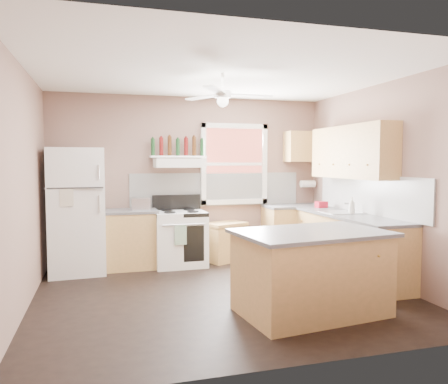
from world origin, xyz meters
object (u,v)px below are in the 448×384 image
object	(u,v)px
island	(311,274)
refrigerator	(76,211)
cart	(226,242)
stove	(180,239)
toaster	(141,204)

from	to	relation	value
island	refrigerator	bearing A→B (deg)	128.36
refrigerator	cart	distance (m)	2.41
stove	toaster	bearing A→B (deg)	173.49
refrigerator	stove	xyz separation A→B (m)	(1.54, 0.03, -0.49)
refrigerator	toaster	size ratio (longest dim) A/B	6.57
toaster	stove	world-z (taller)	toaster
toaster	stove	distance (m)	0.82
stove	island	xyz separation A→B (m)	(0.99, -2.52, 0.00)
refrigerator	island	xyz separation A→B (m)	(2.53, -2.49, -0.49)
toaster	refrigerator	bearing A→B (deg)	-172.70
toaster	cart	bearing A→B (deg)	4.28
refrigerator	island	distance (m)	3.59
cart	stove	bearing A→B (deg)	166.55
refrigerator	toaster	world-z (taller)	refrigerator
refrigerator	toaster	bearing A→B (deg)	2.62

